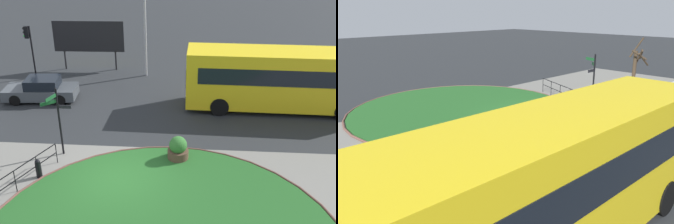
% 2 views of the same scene
% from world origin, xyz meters
% --- Properties ---
extents(ground, '(120.00, 120.00, 0.00)m').
position_xyz_m(ground, '(0.00, 0.00, 0.00)').
color(ground, '#282B2D').
extents(sidewalk_paving, '(32.00, 8.68, 0.02)m').
position_xyz_m(sidewalk_paving, '(0.00, -1.66, 0.01)').
color(sidewalk_paving, gray).
rests_on(sidewalk_paving, ground).
extents(grass_island, '(12.17, 12.17, 0.10)m').
position_xyz_m(grass_island, '(2.09, -3.48, 0.05)').
color(grass_island, '#235B23').
rests_on(grass_island, ground).
extents(grass_kerb_ring, '(12.48, 12.48, 0.11)m').
position_xyz_m(grass_kerb_ring, '(2.09, -3.48, 0.06)').
color(grass_kerb_ring, brown).
rests_on(grass_kerb_ring, ground).
extents(signpost_directional, '(1.14, 0.75, 3.22)m').
position_xyz_m(signpost_directional, '(-2.84, 1.80, 1.91)').
color(signpost_directional, black).
rests_on(signpost_directional, ground).
extents(bollard_foreground, '(0.23, 0.23, 0.85)m').
position_xyz_m(bollard_foreground, '(-3.23, -0.01, 0.44)').
color(bollard_foreground, black).
rests_on(bollard_foreground, ground).
extents(railing_grass_edge, '(1.84, 4.32, 0.97)m').
position_xyz_m(railing_grass_edge, '(-3.75, -1.03, 0.63)').
color(railing_grass_edge, black).
rests_on(railing_grass_edge, ground).
extents(bus_yellow, '(10.23, 2.73, 3.35)m').
position_xyz_m(bus_yellow, '(7.63, 7.53, 1.79)').
color(bus_yellow, yellow).
rests_on(bus_yellow, ground).
extents(planter_near_signpost, '(0.92, 0.92, 1.12)m').
position_xyz_m(planter_near_signpost, '(2.36, 1.77, 0.51)').
color(planter_near_signpost, brown).
rests_on(planter_near_signpost, ground).
extents(street_tree_bare, '(1.33, 1.33, 3.75)m').
position_xyz_m(street_tree_bare, '(-8.47, 1.51, 1.82)').
color(street_tree_bare, '#423323').
rests_on(street_tree_bare, ground).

